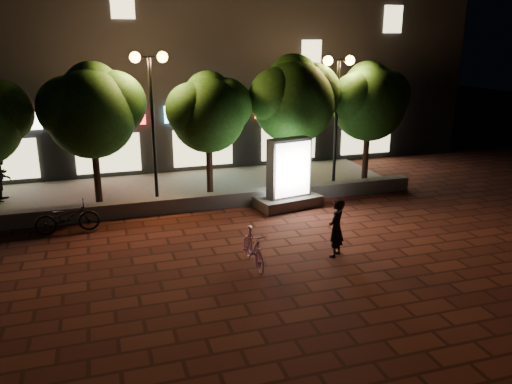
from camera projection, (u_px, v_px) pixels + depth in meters
name	position (u px, v px, depth m)	size (l,w,h in m)	color
ground	(235.00, 253.00, 14.11)	(80.00, 80.00, 0.00)	#56241B
retaining_wall	(205.00, 201.00, 17.68)	(16.00, 0.45, 0.50)	slate
sidewalk	(192.00, 188.00, 20.03)	(16.00, 5.00, 0.08)	slate
building_block	(163.00, 53.00, 24.50)	(28.00, 8.12, 11.30)	black
tree_left	(92.00, 108.00, 17.09)	(3.60, 3.00, 4.89)	black
tree_mid	(209.00, 110.00, 18.31)	(3.24, 2.70, 4.50)	black
tree_right	(295.00, 97.00, 19.16)	(3.72, 3.10, 5.07)	black
tree_far_right	(370.00, 99.00, 20.14)	(3.48, 2.90, 4.76)	black
street_lamp_left	(151.00, 89.00, 17.24)	(1.26, 0.36, 5.18)	black
street_lamp_right	(338.00, 87.00, 19.30)	(1.26, 0.36, 4.98)	black
ad_kiosk	(289.00, 180.00, 17.65)	(2.42, 1.53, 2.44)	slate
scooter_pink	(253.00, 248.00, 13.13)	(0.47, 1.67, 1.01)	#BE78AE
rider	(336.00, 228.00, 13.67)	(0.59, 0.39, 1.61)	black
scooter_parked	(67.00, 217.00, 15.42)	(0.66, 1.88, 0.99)	black
pedestrian	(2.00, 176.00, 18.14)	(0.88, 0.69, 1.82)	black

